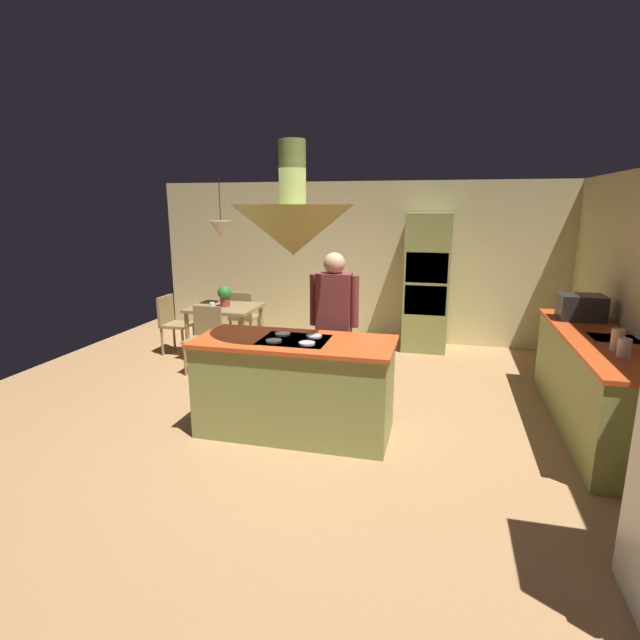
{
  "coord_description": "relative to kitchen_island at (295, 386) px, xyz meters",
  "views": [
    {
      "loc": [
        1.34,
        -4.51,
        2.18
      ],
      "look_at": [
        0.1,
        0.4,
        1.0
      ],
      "focal_mm": 27.66,
      "sensor_mm": 36.0,
      "label": 1
    }
  ],
  "objects": [
    {
      "name": "range_hood",
      "position": [
        0.0,
        -0.0,
        1.52
      ],
      "size": [
        1.1,
        1.1,
        1.0
      ],
      "color": "#8C934C"
    },
    {
      "name": "dining_table",
      "position": [
        -1.7,
        2.1,
        0.17
      ],
      "size": [
        0.95,
        0.84,
        0.76
      ],
      "color": "olive",
      "rests_on": "ground"
    },
    {
      "name": "cup_on_table",
      "position": [
        -1.79,
        1.89,
        0.33
      ],
      "size": [
        0.07,
        0.07,
        0.09
      ],
      "primitive_type": "cylinder",
      "color": "white",
      "rests_on": "dining_table"
    },
    {
      "name": "canister_sugar",
      "position": [
        2.84,
        0.33,
        0.56
      ],
      "size": [
        0.11,
        0.11,
        0.2
      ],
      "primitive_type": "cylinder",
      "color": "#E0B78C",
      "rests_on": "counter_run_right"
    },
    {
      "name": "pendant_light_over_table",
      "position": [
        -1.7,
        2.1,
        1.39
      ],
      "size": [
        0.32,
        0.32,
        0.82
      ],
      "color": "beige"
    },
    {
      "name": "kitchen_island",
      "position": [
        0.0,
        0.0,
        0.0
      ],
      "size": [
        1.9,
        0.84,
        0.96
      ],
      "color": "#8C934C",
      "rests_on": "ground"
    },
    {
      "name": "potted_plant_on_table",
      "position": [
        -1.69,
        2.1,
        0.45
      ],
      "size": [
        0.2,
        0.2,
        0.3
      ],
      "color": "#99382D",
      "rests_on": "dining_table"
    },
    {
      "name": "oven_tower",
      "position": [
        1.1,
        3.24,
        0.56
      ],
      "size": [
        0.66,
        0.62,
        2.07
      ],
      "color": "#8C934C",
      "rests_on": "ground"
    },
    {
      "name": "chair_facing_island",
      "position": [
        -1.7,
        1.46,
        0.03
      ],
      "size": [
        0.4,
        0.4,
        0.87
      ],
      "color": "olive",
      "rests_on": "ground"
    },
    {
      "name": "microwave_on_counter",
      "position": [
        2.84,
        1.58,
        0.61
      ],
      "size": [
        0.46,
        0.36,
        0.28
      ],
      "primitive_type": "cube",
      "color": "#232326",
      "rests_on": "counter_run_right"
    },
    {
      "name": "chair_by_back_wall",
      "position": [
        -1.7,
        2.74,
        0.03
      ],
      "size": [
        0.4,
        0.4,
        0.87
      ],
      "rotation": [
        0.0,
        0.0,
        3.14
      ],
      "color": "olive",
      "rests_on": "ground"
    },
    {
      "name": "chair_at_corner",
      "position": [
        -2.56,
        2.1,
        0.03
      ],
      "size": [
        0.4,
        0.4,
        0.87
      ],
      "rotation": [
        0.0,
        0.0,
        1.57
      ],
      "color": "olive",
      "rests_on": "ground"
    },
    {
      "name": "person_at_island",
      "position": [
        0.23,
        0.69,
        0.51
      ],
      "size": [
        0.53,
        0.23,
        1.71
      ],
      "color": "tan",
      "rests_on": "ground"
    },
    {
      "name": "ground",
      "position": [
        0.0,
        0.2,
        -0.47
      ],
      "size": [
        8.16,
        8.16,
        0.0
      ],
      "primitive_type": "plane",
      "color": "#AD7F51"
    },
    {
      "name": "canister_flour",
      "position": [
        2.84,
        0.15,
        0.55
      ],
      "size": [
        0.11,
        0.11,
        0.16
      ],
      "primitive_type": "cylinder",
      "color": "silver",
      "rests_on": "counter_run_right"
    },
    {
      "name": "counter_run_right",
      "position": [
        2.84,
        0.8,
        0.0
      ],
      "size": [
        0.73,
        2.63,
        0.94
      ],
      "color": "#8C934C",
      "rests_on": "ground"
    },
    {
      "name": "wall_back",
      "position": [
        0.0,
        3.65,
        0.8
      ],
      "size": [
        6.8,
        0.1,
        2.55
      ],
      "primitive_type": "cube",
      "color": "beige",
      "rests_on": "ground"
    }
  ]
}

